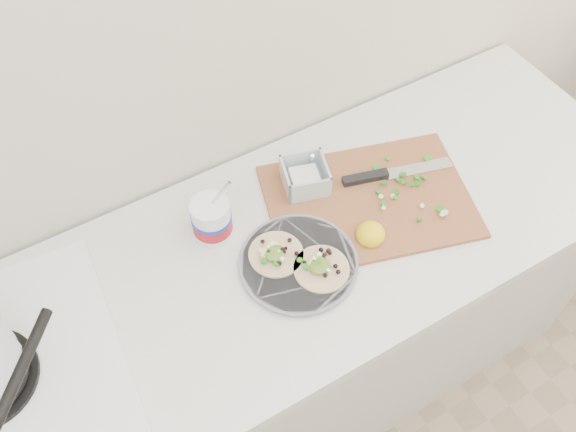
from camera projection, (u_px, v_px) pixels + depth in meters
counter at (215, 367)px, 1.84m from camera, size 2.44×0.66×0.90m
taco_plate at (299, 261)px, 1.51m from camera, size 0.28×0.28×0.04m
tub at (212, 217)px, 1.52m from camera, size 0.10×0.10×0.22m
cutboard at (363, 195)px, 1.63m from camera, size 0.59×0.49×0.08m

